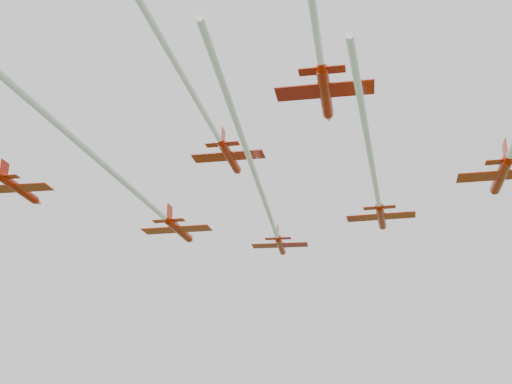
# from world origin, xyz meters

# --- Properties ---
(jet_lead) EXTENTS (8.46, 64.92, 2.55)m
(jet_lead) POSITION_xyz_m (4.55, 6.12, 58.31)
(jet_lead) COLOR #B31500
(jet_row2_left) EXTENTS (9.60, 62.63, 2.83)m
(jet_row2_left) POSITION_xyz_m (-9.56, -4.23, 57.67)
(jet_row2_left) COLOR #B31500
(jet_row2_right) EXTENTS (8.90, 48.15, 2.60)m
(jet_row2_right) POSITION_xyz_m (17.86, -1.44, 57.71)
(jet_row2_right) COLOR #B31500
(jet_row3_mid) EXTENTS (7.90, 61.57, 2.35)m
(jet_row3_mid) POSITION_xyz_m (1.11, -24.64, 59.91)
(jet_row3_mid) COLOR #B31500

